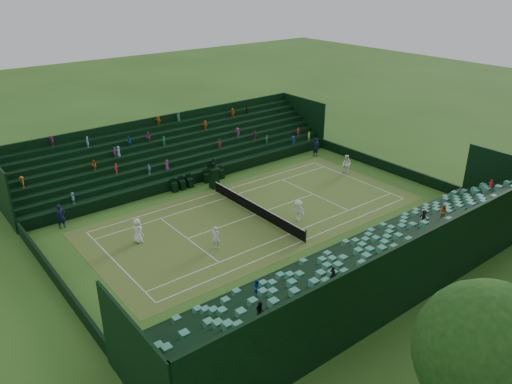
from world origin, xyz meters
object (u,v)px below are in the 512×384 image
player_near_west (138,231)px  player_far_west (347,165)px  player_near_east (216,238)px  player_far_east (298,210)px  tennis_net (256,209)px  umpire_chair (214,175)px

player_near_west → player_far_west: player_far_west is taller
player_near_east → player_far_east: 7.51m
tennis_net → umpire_chair: bearing=177.0°
player_far_east → player_far_west: bearing=95.4°
player_near_east → player_far_west: size_ratio=0.91×
tennis_net → player_near_west: player_near_west is taller
player_near_west → player_far_east: bearing=-126.9°
player_near_west → tennis_net: bearing=-115.8°
player_near_west → player_near_east: (4.21, 3.91, -0.06)m
umpire_chair → player_near_west: (4.76, -9.75, -0.28)m
player_far_west → umpire_chair: bearing=-106.7°
player_near_east → player_far_west: player_far_west is taller
player_near_west → player_far_west: size_ratio=0.98×
player_near_west → player_far_east: player_near_west is taller
player_far_west → player_far_east: bearing=-60.8°
tennis_net → player_far_west: (-1.47, 12.20, 0.43)m
tennis_net → player_far_east: (2.80, 2.00, 0.33)m
umpire_chair → player_far_west: 12.90m
tennis_net → player_near_east: 6.02m
player_near_west → player_near_east: 5.75m
tennis_net → player_near_west: 9.59m
umpire_chair → player_near_west: size_ratio=1.52×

